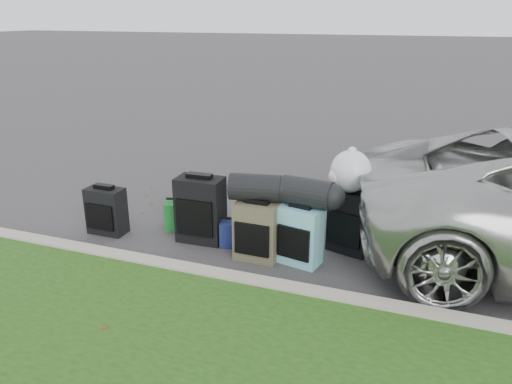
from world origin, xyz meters
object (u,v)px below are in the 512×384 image
(suitcase_teal, at_px, (300,235))
(suitcase_large_black_right, at_px, (351,222))
(suitcase_small_black, at_px, (106,211))
(suitcase_large_black_left, at_px, (201,210))
(tote_navy, at_px, (233,234))
(tote_green, at_px, (178,215))
(suitcase_olive, at_px, (257,231))

(suitcase_teal, height_order, suitcase_large_black_right, suitcase_large_black_right)
(suitcase_small_black, relative_size, suitcase_teal, 0.89)
(suitcase_large_black_left, xyz_separation_m, tote_navy, (0.40, -0.01, -0.23))
(suitcase_large_black_right, height_order, tote_green, suitcase_large_black_right)
(suitcase_small_black, xyz_separation_m, suitcase_olive, (1.90, -0.00, 0.04))
(suitcase_small_black, relative_size, tote_green, 1.63)
(tote_navy, bearing_deg, suitcase_teal, -23.33)
(suitcase_small_black, distance_m, tote_navy, 1.55)
(suitcase_olive, relative_size, suitcase_teal, 1.01)
(suitcase_teal, xyz_separation_m, tote_navy, (-0.81, 0.14, -0.17))
(suitcase_olive, xyz_separation_m, tote_green, (-1.17, 0.41, -0.14))
(suitcase_large_black_left, bearing_deg, suitcase_large_black_right, 8.84)
(suitcase_large_black_left, xyz_separation_m, suitcase_teal, (1.21, -0.15, -0.07))
(suitcase_olive, relative_size, tote_navy, 2.17)
(suitcase_small_black, xyz_separation_m, suitcase_large_black_left, (1.14, 0.20, 0.10))
(suitcase_small_black, bearing_deg, suitcase_large_black_left, 10.19)
(suitcase_teal, bearing_deg, tote_green, 178.97)
(suitcase_large_black_left, relative_size, tote_navy, 2.60)
(suitcase_small_black, height_order, tote_navy, suitcase_small_black)
(suitcase_large_black_right, relative_size, tote_navy, 2.33)
(suitcase_large_black_left, height_order, tote_green, suitcase_large_black_left)
(suitcase_small_black, relative_size, suitcase_large_black_left, 0.74)
(tote_green, xyz_separation_m, tote_navy, (0.81, -0.22, -0.03))
(tote_navy, bearing_deg, suitcase_olive, -41.84)
(suitcase_olive, relative_size, tote_green, 1.85)
(suitcase_small_black, relative_size, suitcase_olive, 0.88)
(suitcase_small_black, xyz_separation_m, tote_green, (0.73, 0.41, -0.11))
(tote_green, bearing_deg, suitcase_small_black, -168.85)
(suitcase_large_black_left, bearing_deg, tote_green, 151.08)
(suitcase_large_black_right, height_order, tote_navy, suitcase_large_black_right)
(suitcase_large_black_right, bearing_deg, suitcase_olive, -133.72)
(suitcase_olive, bearing_deg, suitcase_teal, 8.14)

